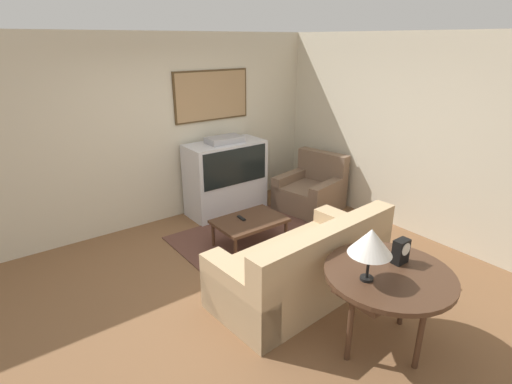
# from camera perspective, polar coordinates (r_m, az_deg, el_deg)

# --- Properties ---
(ground_plane) EXTENTS (12.00, 12.00, 0.00)m
(ground_plane) POSITION_cam_1_polar(r_m,az_deg,el_deg) (4.74, -1.40, -12.21)
(ground_plane) COLOR brown
(wall_back) EXTENTS (12.00, 0.10, 2.70)m
(wall_back) POSITION_cam_1_polar(r_m,az_deg,el_deg) (5.97, -13.51, 8.48)
(wall_back) COLOR beige
(wall_back) RESTS_ON ground_plane
(wall_right) EXTENTS (0.06, 12.00, 2.70)m
(wall_right) POSITION_cam_1_polar(r_m,az_deg,el_deg) (6.02, 19.50, 7.88)
(wall_right) COLOR beige
(wall_right) RESTS_ON ground_plane
(area_rug) EXTENTS (1.96, 1.60, 0.01)m
(area_rug) POSITION_cam_1_polar(r_m,az_deg,el_deg) (5.55, -0.51, -6.79)
(area_rug) COLOR brown
(area_rug) RESTS_ON ground_plane
(tv) EXTENTS (1.22, 0.58, 1.22)m
(tv) POSITION_cam_1_polar(r_m,az_deg,el_deg) (6.24, -4.35, 2.13)
(tv) COLOR silver
(tv) RESTS_ON ground_plane
(couch) EXTENTS (1.99, 1.06, 0.91)m
(couch) POSITION_cam_1_polar(r_m,az_deg,el_deg) (4.36, 6.86, -10.69)
(couch) COLOR tan
(couch) RESTS_ON ground_plane
(armchair) EXTENTS (1.04, 1.03, 0.89)m
(armchair) POSITION_cam_1_polar(r_m,az_deg,el_deg) (6.52, 7.87, 0.05)
(armchair) COLOR brown
(armchair) RESTS_ON ground_plane
(coffee_table) EXTENTS (0.91, 0.63, 0.38)m
(coffee_table) POSITION_cam_1_polar(r_m,az_deg,el_deg) (5.27, -0.92, -4.34)
(coffee_table) COLOR #472D1E
(coffee_table) RESTS_ON ground_plane
(console_table) EXTENTS (1.10, 1.10, 0.75)m
(console_table) POSITION_cam_1_polar(r_m,az_deg,el_deg) (3.65, 18.45, -11.73)
(console_table) COLOR #472D1E
(console_table) RESTS_ON ground_plane
(table_lamp) EXTENTS (0.35, 0.35, 0.46)m
(table_lamp) POSITION_cam_1_polar(r_m,az_deg,el_deg) (3.30, 16.08, -6.89)
(table_lamp) COLOR black
(table_lamp) RESTS_ON console_table
(mantel_clock) EXTENTS (0.14, 0.10, 0.22)m
(mantel_clock) POSITION_cam_1_polar(r_m,az_deg,el_deg) (3.74, 19.99, -7.96)
(mantel_clock) COLOR black
(mantel_clock) RESTS_ON console_table
(remote) EXTENTS (0.05, 0.16, 0.02)m
(remote) POSITION_cam_1_polar(r_m,az_deg,el_deg) (5.27, -2.10, -3.75)
(remote) COLOR black
(remote) RESTS_ON coffee_table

